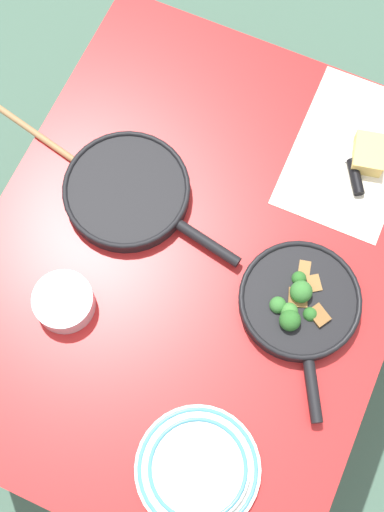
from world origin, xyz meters
TOP-DOWN VIEW (x-y plane):
  - ground_plane at (0.00, 0.00)m, footprint 14.00×14.00m
  - dining_table_red at (0.00, 0.00)m, footprint 1.17×0.91m
  - skillet_broccoli at (0.00, 0.25)m, footprint 0.36×0.26m
  - skillet_eggs at (-0.08, -0.19)m, footprint 0.28×0.44m
  - wooden_spoon at (-0.11, -0.35)m, footprint 0.11×0.39m
  - parchment_sheet at (-0.39, 0.23)m, footprint 0.39×0.26m
  - grater_knife at (-0.37, 0.23)m, footprint 0.25×0.17m
  - cheese_block at (-0.39, 0.27)m, footprint 0.10×0.09m
  - dinner_plate_stack at (0.40, 0.19)m, footprint 0.25×0.25m
  - prep_bowl_steel at (0.20, -0.20)m, footprint 0.13×0.13m

SIDE VIEW (x-z plane):
  - ground_plane at x=0.00m, z-range 0.00..0.00m
  - dining_table_red at x=0.00m, z-range 0.29..1.02m
  - parchment_sheet at x=-0.39m, z-range 0.74..0.74m
  - wooden_spoon at x=-0.11m, z-range 0.73..0.75m
  - grater_knife at x=-0.37m, z-range 0.73..0.76m
  - dinner_plate_stack at x=0.40m, z-range 0.73..0.76m
  - cheese_block at x=-0.39m, z-range 0.74..0.78m
  - skillet_eggs at x=-0.08m, z-range 0.74..0.78m
  - skillet_broccoli at x=0.00m, z-range 0.72..0.80m
  - prep_bowl_steel at x=0.20m, z-range 0.74..0.79m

